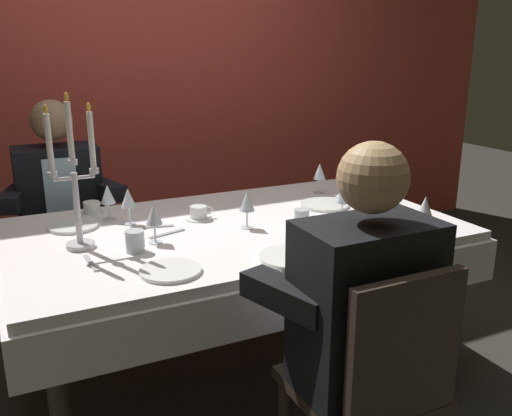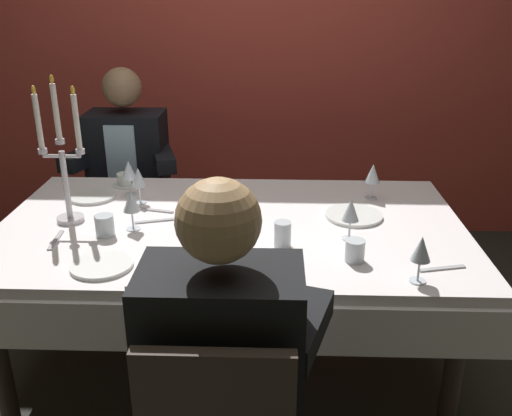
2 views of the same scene
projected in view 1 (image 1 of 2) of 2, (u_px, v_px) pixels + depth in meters
name	position (u px, v px, depth m)	size (l,w,h in m)	color
ground_plane	(238.00, 371.00, 2.62)	(12.00, 12.00, 0.00)	#2F2E27
back_wall	(136.00, 70.00, 3.68)	(6.00, 0.12, 2.70)	#C44337
dining_table	(236.00, 250.00, 2.45)	(1.94, 1.14, 0.74)	white
candelabra	(75.00, 187.00, 2.07)	(0.19, 0.11, 0.60)	silver
dinner_plate_0	(291.00, 257.00, 2.02)	(0.24, 0.24, 0.01)	white
dinner_plate_1	(73.00, 226.00, 2.37)	(0.21, 0.21, 0.01)	white
dinner_plate_2	(171.00, 271.00, 1.90)	(0.22, 0.22, 0.01)	white
dinner_plate_3	(324.00, 205.00, 2.70)	(0.24, 0.24, 0.01)	white
wine_glass_0	(247.00, 203.00, 2.34)	(0.07, 0.07, 0.16)	silver
wine_glass_1	(128.00, 199.00, 2.39)	(0.07, 0.07, 0.16)	silver
wine_glass_2	(108.00, 195.00, 2.45)	(0.07, 0.07, 0.16)	silver
wine_glass_3	(154.00, 215.00, 2.16)	(0.07, 0.07, 0.16)	silver
wine_glass_4	(425.00, 208.00, 2.26)	(0.07, 0.07, 0.16)	silver
wine_glass_5	(343.00, 195.00, 2.46)	(0.07, 0.07, 0.16)	silver
wine_glass_6	(320.00, 173.00, 2.90)	(0.07, 0.07, 0.16)	silver
water_tumbler_0	(301.00, 221.00, 2.31)	(0.06, 0.06, 0.10)	silver
water_tumbler_1	(135.00, 241.00, 2.09)	(0.07, 0.07, 0.08)	silver
water_tumbler_2	(366.00, 222.00, 2.32)	(0.07, 0.07, 0.08)	silver
coffee_cup_0	(199.00, 213.00, 2.49)	(0.13, 0.12, 0.06)	white
coffee_cup_1	(92.00, 209.00, 2.56)	(0.13, 0.12, 0.06)	white
fork_0	(91.00, 263.00, 1.98)	(0.17, 0.02, 0.01)	#B7B7BC
fork_1	(427.00, 224.00, 2.41)	(0.17, 0.02, 0.01)	#B7B7BC
fork_2	(154.00, 227.00, 2.38)	(0.17, 0.02, 0.01)	#B7B7BC
fork_3	(167.00, 234.00, 2.29)	(0.17, 0.02, 0.01)	#B7B7BC
seated_diner_0	(59.00, 195.00, 2.91)	(0.63, 0.48, 1.24)	#332820
seated_diner_1	(366.00, 306.00, 1.67)	(0.63, 0.48, 1.24)	#332820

